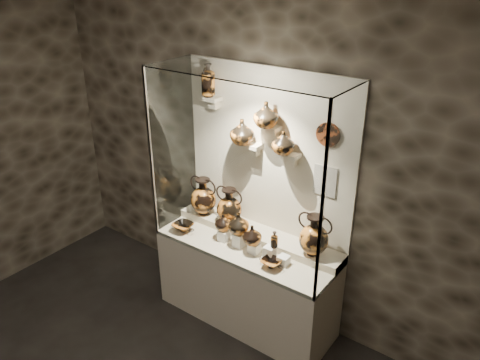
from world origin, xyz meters
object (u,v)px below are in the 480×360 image
object	(u,v)px
amphora_left	(203,196)
amphora_mid	(229,206)
jug_a	(223,222)
jug_b	(239,223)
lekythos_small	(275,239)
lekythos_tall	(208,78)
ovoid_vase_a	(242,132)
ovoid_vase_c	(283,142)
kylix_right	(271,263)
ovoid_vase_b	(266,115)
kylix_left	(183,227)
amphora_right	(314,235)
jug_c	(252,235)

from	to	relation	value
amphora_left	amphora_mid	distance (m)	0.31
amphora_mid	jug_a	distance (m)	0.20
amphora_mid	jug_b	xyz separation A→B (m)	(0.24, -0.18, -0.02)
lekythos_small	lekythos_tall	distance (m)	1.52
ovoid_vase_a	ovoid_vase_c	distance (m)	0.41
kylix_right	ovoid_vase_a	size ratio (longest dim) A/B	0.97
lekythos_tall	ovoid_vase_a	size ratio (longest dim) A/B	1.46
lekythos_tall	amphora_left	bearing A→B (deg)	-88.53
jug_a	ovoid_vase_a	xyz separation A→B (m)	(0.05, 0.22, 0.82)
amphora_left	ovoid_vase_b	bearing A→B (deg)	22.11
kylix_right	ovoid_vase_c	xyz separation A→B (m)	(-0.13, 0.34, 0.94)
kylix_right	amphora_left	bearing A→B (deg)	173.30
lekythos_tall	ovoid_vase_b	distance (m)	0.67
kylix_left	ovoid_vase_a	bearing A→B (deg)	23.40
kylix_left	ovoid_vase_c	bearing A→B (deg)	8.65
amphora_left	lekythos_tall	distance (m)	1.15
lekythos_small	ovoid_vase_a	bearing A→B (deg)	168.92
ovoid_vase_a	lekythos_tall	bearing A→B (deg)	153.02
jug_a	lekythos_tall	distance (m)	1.30
amphora_right	jug_b	size ratio (longest dim) A/B	1.87
amphora_mid	amphora_right	bearing A→B (deg)	-24.05
amphora_right	jug_c	xyz separation A→B (m)	(-0.49, -0.20, -0.07)
kylix_left	lekythos_small	bearing A→B (deg)	-6.23
jug_b	kylix_left	xyz separation A→B (m)	(-0.57, -0.12, -0.18)
jug_a	jug_c	size ratio (longest dim) A/B	0.90
ovoid_vase_c	lekythos_small	bearing A→B (deg)	-87.99
lekythos_tall	ovoid_vase_a	bearing A→B (deg)	17.01
amphora_left	jug_b	xyz separation A→B (m)	(0.55, -0.17, -0.03)
jug_c	ovoid_vase_c	xyz separation A→B (m)	(0.12, 0.25, 0.81)
kylix_left	ovoid_vase_b	xyz separation A→B (m)	(0.69, 0.34, 1.15)
amphora_right	kylix_right	xyz separation A→B (m)	(-0.23, -0.29, -0.21)
ovoid_vase_a	lekythos_small	bearing A→B (deg)	-44.57
amphora_mid	kylix_left	size ratio (longest dim) A/B	1.44
amphora_mid	amphora_right	distance (m)	0.89
kylix_right	ovoid_vase_b	bearing A→B (deg)	141.91
amphora_mid	jug_c	bearing A→B (deg)	-50.74
amphora_mid	kylix_right	size ratio (longest dim) A/B	1.64
kylix_left	lekythos_tall	xyz separation A→B (m)	(0.05, 0.38, 1.35)
jug_a	jug_c	world-z (taller)	jug_c
lekythos_tall	kylix_left	bearing A→B (deg)	-74.44
lekythos_small	ovoid_vase_c	xyz separation A→B (m)	(-0.09, 0.23, 0.78)
lekythos_small	ovoid_vase_c	bearing A→B (deg)	123.54
lekythos_small	ovoid_vase_a	distance (m)	0.96
jug_c	ovoid_vase_a	distance (m)	0.90
jug_b	kylix_left	size ratio (longest dim) A/B	0.80
jug_c	ovoid_vase_b	bearing A→B (deg)	105.73
lekythos_tall	ovoid_vase_a	xyz separation A→B (m)	(0.40, -0.04, -0.40)
ovoid_vase_c	jug_c	bearing A→B (deg)	-135.20
ovoid_vase_b	ovoid_vase_c	distance (m)	0.27
lekythos_small	kylix_left	distance (m)	0.97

